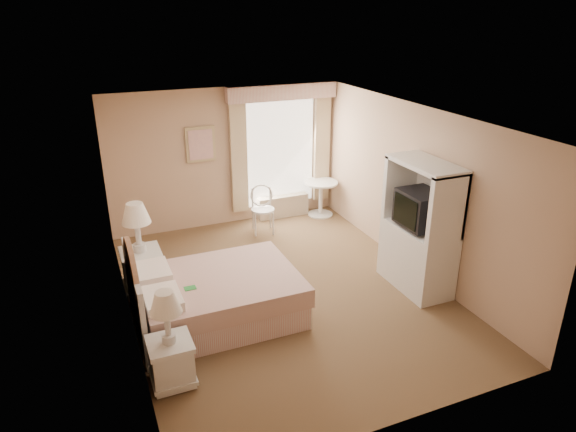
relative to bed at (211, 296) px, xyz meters
name	(u,v)px	position (x,y,z in m)	size (l,w,h in m)	color
room	(284,210)	(1.13, 0.27, 0.92)	(4.21, 5.51, 2.51)	brown
window	(282,148)	(2.18, 2.93, 1.01)	(2.05, 0.22, 2.51)	white
framed_art	(201,144)	(0.68, 2.99, 1.22)	(0.52, 0.04, 0.62)	tan
bed	(211,296)	(0.00, 0.00, 0.00)	(2.07, 1.55, 1.37)	tan
nightstand_near	(170,351)	(-0.71, -1.05, 0.09)	(0.46, 0.46, 1.11)	silver
nightstand_far	(141,260)	(-0.71, 1.05, 0.17)	(0.55, 0.55, 1.32)	silver
round_table	(321,193)	(2.88, 2.67, 0.12)	(0.64, 0.64, 0.68)	silver
cafe_chair	(262,205)	(1.58, 2.39, 0.16)	(0.49, 0.49, 0.85)	silver
armoire	(419,237)	(2.94, -0.31, 0.44)	(0.56, 1.12, 1.87)	silver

